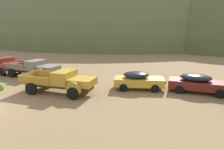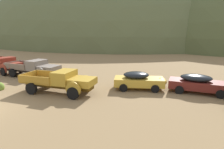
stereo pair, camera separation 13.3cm
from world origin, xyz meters
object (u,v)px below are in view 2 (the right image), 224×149
(truck_rust_red, at_px, (6,65))
(car_faded_yellow, at_px, (140,80))
(truck_primer_gray, at_px, (37,68))
(truck_mustard, at_px, (64,81))
(car_oxblood, at_px, (201,84))

(truck_rust_red, height_order, car_faded_yellow, truck_rust_red)
(truck_primer_gray, relative_size, car_faded_yellow, 1.36)
(truck_rust_red, height_order, truck_primer_gray, truck_rust_red)
(truck_rust_red, distance_m, truck_mustard, 11.74)
(truck_rust_red, bearing_deg, car_faded_yellow, 12.05)
(truck_primer_gray, distance_m, car_oxblood, 16.69)
(truck_rust_red, height_order, truck_mustard, truck_rust_red)
(truck_primer_gray, distance_m, car_faded_yellow, 11.76)
(truck_mustard, height_order, car_faded_yellow, truck_mustard)
(truck_primer_gray, xyz_separation_m, truck_mustard, (6.10, -3.64, -0.02))
(truck_primer_gray, xyz_separation_m, car_faded_yellow, (11.76, -0.35, -0.20))
(truck_rust_red, bearing_deg, car_oxblood, 14.40)
(truck_mustard, height_order, car_oxblood, truck_mustard)
(truck_primer_gray, xyz_separation_m, car_oxblood, (16.69, 0.33, -0.20))
(car_faded_yellow, height_order, car_oxblood, same)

